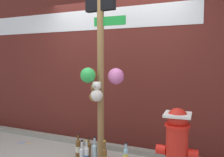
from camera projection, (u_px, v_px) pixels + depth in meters
building_wall at (117, 34)px, 4.15m from camera, size 10.00×0.21×3.85m
curb_strip at (109, 146)px, 3.97m from camera, size 8.00×0.12×0.08m
memorial_post at (100, 66)px, 3.29m from camera, size 0.64×0.47×2.50m
fire_hydrant at (177, 144)px, 2.85m from camera, size 0.49×0.33×0.91m
bottle_0 at (87, 155)px, 3.38m from camera, size 0.06×0.06×0.35m
bottle_2 at (89, 150)px, 3.55m from camera, size 0.06×0.06×0.33m
bottle_3 at (126, 156)px, 3.31m from camera, size 0.07×0.07×0.34m
bottle_4 at (78, 148)px, 3.62m from camera, size 0.08×0.08×0.37m
bottle_5 at (95, 152)px, 3.46m from camera, size 0.07×0.07×0.37m
bottle_6 at (82, 154)px, 3.46m from camera, size 0.07×0.07×0.32m
litter_1 at (22, 142)px, 4.28m from camera, size 0.14×0.17×0.01m
litter_2 at (29, 143)px, 4.24m from camera, size 0.14×0.05×0.01m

